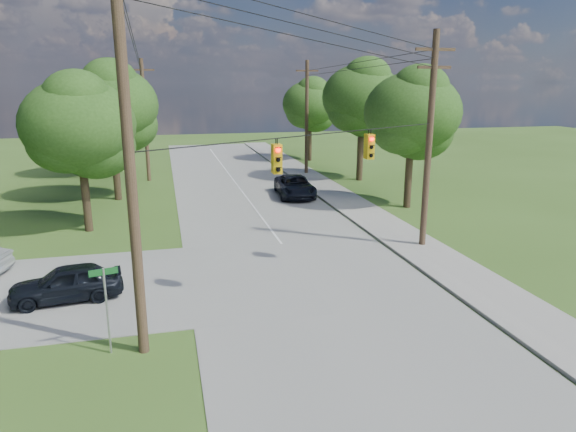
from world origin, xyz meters
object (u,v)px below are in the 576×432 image
object	(u,v)px
pole_north_e	(307,117)
pole_north_w	(145,120)
car_cross_dark	(67,283)
car_main_north	(295,186)
pole_ne	(429,139)
pole_sw	(129,152)

from	to	relation	value
pole_north_e	pole_north_w	size ratio (longest dim) A/B	1.00
pole_north_w	car_cross_dark	bearing A→B (deg)	-95.80
car_main_north	pole_ne	bearing A→B (deg)	-70.64
pole_north_w	car_main_north	size ratio (longest dim) A/B	1.85
pole_sw	pole_north_w	world-z (taller)	pole_sw
pole_sw	car_cross_dark	distance (m)	7.77
pole_north_w	car_main_north	bearing A→B (deg)	-40.76
pole_north_e	car_cross_dark	xyz separation A→B (m)	(-16.44, -24.96, -4.40)
pole_ne	car_main_north	world-z (taller)	pole_ne
pole_sw	car_cross_dark	size ratio (longest dim) A/B	2.94
pole_north_w	car_cross_dark	size ratio (longest dim) A/B	2.45
car_cross_dark	car_main_north	xyz separation A→B (m)	(13.04, 15.91, 0.05)
pole_north_e	car_main_north	xyz separation A→B (m)	(-3.40, -9.05, -4.35)
pole_ne	pole_sw	bearing A→B (deg)	-150.62
pole_ne	car_cross_dark	world-z (taller)	pole_ne
pole_ne	car_main_north	bearing A→B (deg)	104.71
pole_sw	car_main_north	distance (m)	23.54
car_cross_dark	car_main_north	distance (m)	20.57
pole_north_e	pole_ne	bearing A→B (deg)	-90.00
pole_north_e	car_main_north	bearing A→B (deg)	-110.59
pole_sw	pole_ne	size ratio (longest dim) A/B	1.14
pole_north_e	car_main_north	distance (m)	10.60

